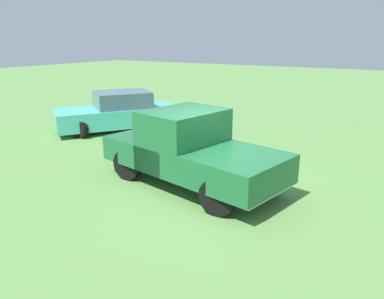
# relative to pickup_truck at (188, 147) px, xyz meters

# --- Properties ---
(ground_plane) EXTENTS (80.00, 80.00, 0.00)m
(ground_plane) POSITION_rel_pickup_truck_xyz_m (-0.75, 0.08, -0.93)
(ground_plane) COLOR #5B8C47
(pickup_truck) EXTENTS (4.82, 2.74, 1.81)m
(pickup_truck) POSITION_rel_pickup_truck_xyz_m (0.00, 0.00, 0.00)
(pickup_truck) COLOR black
(pickup_truck) RESTS_ON ground_plane
(sedan_near) EXTENTS (4.12, 4.84, 1.46)m
(sedan_near) POSITION_rel_pickup_truck_xyz_m (5.37, -3.40, -0.26)
(sedan_near) COLOR black
(sedan_near) RESTS_ON ground_plane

